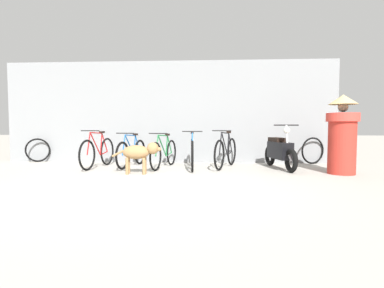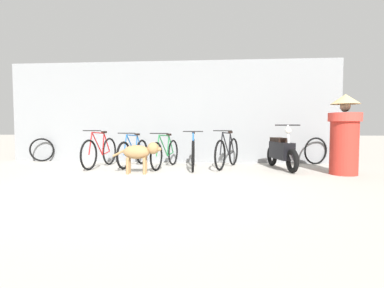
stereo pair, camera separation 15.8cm
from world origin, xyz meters
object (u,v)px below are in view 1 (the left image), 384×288
Objects in this scene: spare_tire_left at (313,151)px; person_in_robes at (342,134)px; bicycle_2 at (164,153)px; bicycle_4 at (226,152)px; spare_tire_right at (38,150)px; stray_dog at (140,152)px; motorcycle at (280,151)px; bicycle_0 at (98,152)px; bicycle_3 at (192,153)px; bicycle_1 at (132,153)px.

person_in_robes is at bearing -88.80° from spare_tire_left.
bicycle_2 is 1.52m from bicycle_4.
spare_tire_left is (2.37, 0.85, -0.02)m from bicycle_4.
spare_tire_right is at bearing -79.36° from bicycle_4.
bicycle_4 is 1.59× the size of stray_dog.
motorcycle is at bearing -138.05° from spare_tire_left.
spare_tire_right is (-2.16, 1.06, -0.04)m from bicycle_0.
spare_tire_left reaches higher than spare_tire_right.
person_in_robes is 2.33× the size of spare_tire_left.
bicycle_3 is 3.36m from spare_tire_left.
bicycle_4 reaches higher than bicycle_1.
person_in_robes is at bearing 48.03° from motorcycle.
bicycle_1 is at bearing 111.83° from bicycle_0.
motorcycle is 1.49m from spare_tire_left.
bicycle_3 is 4.60m from spare_tire_right.
motorcycle reaches higher than bicycle_3.
spare_tire_right is (-3.78, 0.98, -0.02)m from bicycle_2.
bicycle_1 is 4.80m from spare_tire_left.
spare_tire_right is (-7.70, 1.70, -0.52)m from person_in_robes.
bicycle_1 is 1.22m from stray_dog.
bicycle_1 is 2.35m from bicycle_4.
bicycle_4 reaches higher than bicycle_2.
bicycle_4 is 1.28m from motorcycle.
bicycle_1 is at bearing 20.96° from person_in_robes.
bicycle_4 is (0.82, 0.20, 0.01)m from bicycle_3.
bicycle_2 is 0.96× the size of bicycle_3.
bicycle_2 is at bearing -165.88° from spare_tire_left.
spare_tire_left is at bearing -0.05° from spare_tire_right.
bicycle_4 is 2.31× the size of spare_tire_left.
bicycle_0 reaches higher than spare_tire_left.
bicycle_2 reaches higher than spare_tire_right.
bicycle_0 is at bearing -169.23° from spare_tire_left.
spare_tire_left is (1.10, 0.99, -0.05)m from motorcycle.
bicycle_1 is at bearing -102.81° from motorcycle.
motorcycle is at bearing 101.69° from bicycle_2.
spare_tire_left is (-0.04, 1.69, -0.49)m from person_in_robes.
person_in_robes is 2.49× the size of spare_tire_right.
person_in_robes is (3.23, -0.63, 0.48)m from bicycle_3.
bicycle_0 reaches higher than bicycle_3.
bicycle_4 is at bearing 106.67° from bicycle_2.
person_in_robes is at bearing 75.10° from bicycle_3.
bicycle_3 is (2.32, -0.01, -0.01)m from bicycle_0.
spare_tire_left reaches higher than stray_dog.
bicycle_0 is 3.14m from bicycle_4.
bicycle_2 is 1.06m from stray_dog.
bicycle_3 reaches higher than bicycle_1.
bicycle_4 is at bearing -9.23° from spare_tire_right.
spare_tire_left is 7.67m from spare_tire_right.
motorcycle reaches higher than bicycle_4.
bicycle_1 is 2.44× the size of spare_tire_right.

